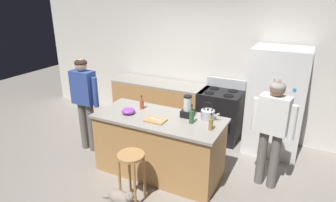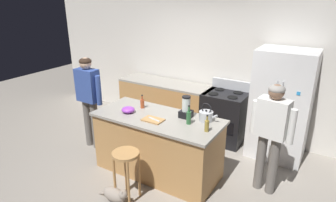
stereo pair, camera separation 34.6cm
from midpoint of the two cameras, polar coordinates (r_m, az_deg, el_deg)
The scene contains 18 objects.
ground_plane at distance 4.74m, azimuth 0.20°, elevation -13.65°, with size 14.00×14.00×0.00m, color gray.
back_wall at distance 5.83m, azimuth 10.28°, elevation 7.19°, with size 8.00×0.10×2.70m, color silver.
kitchen_island at distance 4.49m, azimuth 0.21°, elevation -8.63°, with size 1.94×0.86×0.95m.
back_counter_run at distance 6.07m, azimuth 1.33°, elevation -0.60°, with size 2.00×0.64×0.95m.
refrigerator at distance 5.19m, azimuth 23.14°, elevation -0.79°, with size 0.90×0.73×1.85m.
stove_range at distance 5.56m, azimuth 12.76°, elevation -3.06°, with size 0.76×0.65×1.13m.
person_by_island_left at distance 5.18m, azimuth -13.53°, elevation 1.25°, with size 0.59×0.22×1.66m.
person_by_sink_right at distance 4.17m, azimuth 21.95°, elevation -5.19°, with size 0.60×0.28×1.59m.
bar_stool at distance 3.94m, azimuth -5.71°, elevation -12.13°, with size 0.36×0.36×0.71m.
cat at distance 4.14m, azimuth -7.90°, elevation -17.84°, with size 0.52×0.18×0.26m.
blender_appliance at distance 4.23m, azimuth 5.92°, elevation -1.51°, with size 0.17×0.17×0.33m.
bottle_vinegar at distance 3.87m, azimuth 10.20°, elevation -4.79°, with size 0.06×0.06×0.24m.
bottle_olive_oil at distance 4.04m, azimuth 6.55°, elevation -3.22°, with size 0.07×0.07×0.28m.
bottle_cooking_sauce at distance 4.58m, azimuth -2.93°, elevation -0.46°, with size 0.06×0.06×0.22m.
mixing_bowl at distance 4.43m, azimuth -5.66°, elevation -1.75°, with size 0.20×0.20×0.09m, color purple.
tea_kettle at distance 4.18m, azimuth 9.86°, elevation -2.88°, with size 0.28×0.20×0.27m.
cutting_board at distance 4.15m, azimuth -0.59°, elevation -3.77°, with size 0.30×0.20×0.02m, color #B7844C.
chef_knife at distance 4.14m, azimuth -0.35°, elevation -3.66°, with size 0.22×0.03×0.01m, color #B7BABF.
Camera 2 is at (2.18, -3.27, 2.67)m, focal length 30.98 mm.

